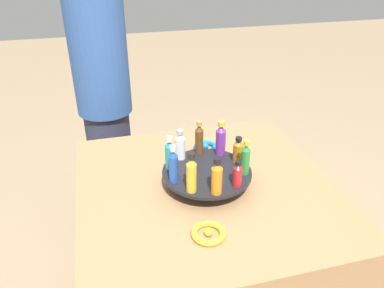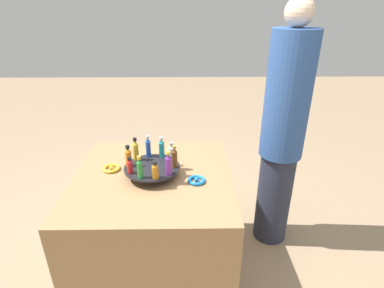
{
  "view_description": "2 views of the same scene",
  "coord_description": "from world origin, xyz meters",
  "px_view_note": "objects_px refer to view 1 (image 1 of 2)",
  "views": [
    {
      "loc": [
        -0.34,
        -1.09,
        1.55
      ],
      "look_at": [
        -0.03,
        0.09,
        0.88
      ],
      "focal_mm": 35.0,
      "sensor_mm": 36.0,
      "label": 1
    },
    {
      "loc": [
        1.53,
        0.21,
        1.68
      ],
      "look_at": [
        -0.09,
        0.24,
        0.91
      ],
      "focal_mm": 28.0,
      "sensor_mm": 36.0,
      "label": 2
    }
  ],
  "objects_px": {
    "display_stand": "(207,175)",
    "bottle_clear": "(180,145)",
    "bottle_purple": "(221,139)",
    "person_figure": "(103,85)",
    "bottle_teal": "(170,154)",
    "ribbon_bow_blue": "(205,147)",
    "bottle_gold": "(191,174)",
    "bottle_blue": "(173,165)",
    "bottle_red": "(238,174)",
    "bottle_orange": "(217,177)",
    "bottle_amber": "(238,151)",
    "bottle_green": "(245,159)",
    "bottle_brown": "(199,138)",
    "ribbon_bow_gold": "(208,233)"
  },
  "relations": [
    {
      "from": "bottle_gold",
      "to": "bottle_teal",
      "type": "distance_m",
      "value": 0.16
    },
    {
      "from": "bottle_teal",
      "to": "display_stand",
      "type": "bearing_deg",
      "value": -21.45
    },
    {
      "from": "bottle_orange",
      "to": "bottle_teal",
      "type": "distance_m",
      "value": 0.22
    },
    {
      "from": "bottle_teal",
      "to": "ribbon_bow_blue",
      "type": "xyz_separation_m",
      "value": [
        0.2,
        0.21,
        -0.11
      ]
    },
    {
      "from": "bottle_purple",
      "to": "bottle_orange",
      "type": "bearing_deg",
      "value": -111.45
    },
    {
      "from": "bottle_teal",
      "to": "bottle_green",
      "type": "bearing_deg",
      "value": -21.45
    },
    {
      "from": "bottle_red",
      "to": "ribbon_bow_blue",
      "type": "xyz_separation_m",
      "value": [
        0.0,
        0.37,
        -0.1
      ]
    },
    {
      "from": "bottle_red",
      "to": "bottle_purple",
      "type": "height_order",
      "value": "bottle_purple"
    },
    {
      "from": "display_stand",
      "to": "bottle_orange",
      "type": "distance_m",
      "value": 0.16
    },
    {
      "from": "bottle_clear",
      "to": "person_figure",
      "type": "bearing_deg",
      "value": 108.57
    },
    {
      "from": "ribbon_bow_blue",
      "to": "person_figure",
      "type": "bearing_deg",
      "value": 123.54
    },
    {
      "from": "bottle_orange",
      "to": "bottle_clear",
      "type": "relative_size",
      "value": 1.1
    },
    {
      "from": "bottle_red",
      "to": "person_figure",
      "type": "bearing_deg",
      "value": 112.14
    },
    {
      "from": "bottle_amber",
      "to": "person_figure",
      "type": "relative_size",
      "value": 0.06
    },
    {
      "from": "bottle_red",
      "to": "bottle_clear",
      "type": "relative_size",
      "value": 0.82
    },
    {
      "from": "display_stand",
      "to": "bottle_clear",
      "type": "bearing_deg",
      "value": 122.55
    },
    {
      "from": "bottle_teal",
      "to": "person_figure",
      "type": "distance_m",
      "value": 0.83
    },
    {
      "from": "display_stand",
      "to": "bottle_teal",
      "type": "distance_m",
      "value": 0.16
    },
    {
      "from": "bottle_green",
      "to": "bottle_brown",
      "type": "relative_size",
      "value": 0.98
    },
    {
      "from": "bottle_teal",
      "to": "person_figure",
      "type": "height_order",
      "value": "person_figure"
    },
    {
      "from": "bottle_orange",
      "to": "bottle_brown",
      "type": "bearing_deg",
      "value": 86.55
    },
    {
      "from": "display_stand",
      "to": "bottle_amber",
      "type": "xyz_separation_m",
      "value": [
        0.13,
        0.03,
        0.07
      ]
    },
    {
      "from": "ribbon_bow_gold",
      "to": "bottle_green",
      "type": "bearing_deg",
      "value": 46.76
    },
    {
      "from": "bottle_gold",
      "to": "ribbon_bow_blue",
      "type": "height_order",
      "value": "bottle_gold"
    },
    {
      "from": "bottle_gold",
      "to": "bottle_orange",
      "type": "bearing_deg",
      "value": -21.45
    },
    {
      "from": "bottle_purple",
      "to": "ribbon_bow_blue",
      "type": "xyz_separation_m",
      "value": [
        -0.01,
        0.16,
        -0.12
      ]
    },
    {
      "from": "bottle_orange",
      "to": "bottle_amber",
      "type": "bearing_deg",
      "value": 50.55
    },
    {
      "from": "bottle_purple",
      "to": "person_figure",
      "type": "bearing_deg",
      "value": 118.47
    },
    {
      "from": "bottle_blue",
      "to": "bottle_teal",
      "type": "height_order",
      "value": "bottle_blue"
    },
    {
      "from": "bottle_gold",
      "to": "person_figure",
      "type": "relative_size",
      "value": 0.08
    },
    {
      "from": "bottle_blue",
      "to": "bottle_purple",
      "type": "xyz_separation_m",
      "value": [
        0.22,
        0.14,
        -0.0
      ]
    },
    {
      "from": "bottle_orange",
      "to": "bottle_purple",
      "type": "height_order",
      "value": "bottle_purple"
    },
    {
      "from": "bottle_gold",
      "to": "person_figure",
      "type": "distance_m",
      "value": 0.99
    },
    {
      "from": "bottle_blue",
      "to": "bottle_purple",
      "type": "relative_size",
      "value": 1.0
    },
    {
      "from": "bottle_amber",
      "to": "ribbon_bow_blue",
      "type": "relative_size",
      "value": 1.0
    },
    {
      "from": "bottle_brown",
      "to": "bottle_gold",
      "type": "bearing_deg",
      "value": -111.45
    },
    {
      "from": "bottle_gold",
      "to": "ribbon_bow_blue",
      "type": "xyz_separation_m",
      "value": [
        0.16,
        0.36,
        -0.12
      ]
    },
    {
      "from": "bottle_clear",
      "to": "display_stand",
      "type": "bearing_deg",
      "value": -57.45
    },
    {
      "from": "bottle_green",
      "to": "bottle_red",
      "type": "bearing_deg",
      "value": -129.45
    },
    {
      "from": "bottle_blue",
      "to": "bottle_green",
      "type": "distance_m",
      "value": 0.26
    },
    {
      "from": "bottle_blue",
      "to": "bottle_purple",
      "type": "bearing_deg",
      "value": 32.55
    },
    {
      "from": "bottle_blue",
      "to": "ribbon_bow_gold",
      "type": "xyz_separation_m",
      "value": [
        0.06,
        -0.23,
        -0.12
      ]
    },
    {
      "from": "bottle_teal",
      "to": "bottle_gold",
      "type": "bearing_deg",
      "value": -75.45
    },
    {
      "from": "bottle_teal",
      "to": "ribbon_bow_blue",
      "type": "height_order",
      "value": "bottle_teal"
    },
    {
      "from": "bottle_gold",
      "to": "ribbon_bow_gold",
      "type": "distance_m",
      "value": 0.2
    },
    {
      "from": "bottle_clear",
      "to": "ribbon_bow_gold",
      "type": "distance_m",
      "value": 0.39
    },
    {
      "from": "display_stand",
      "to": "bottle_green",
      "type": "relative_size",
      "value": 2.45
    },
    {
      "from": "bottle_clear",
      "to": "bottle_brown",
      "type": "bearing_deg",
      "value": 14.55
    },
    {
      "from": "bottle_orange",
      "to": "ribbon_bow_gold",
      "type": "bearing_deg",
      "value": -117.24
    },
    {
      "from": "bottle_gold",
      "to": "bottle_red",
      "type": "xyz_separation_m",
      "value": [
        0.16,
        -0.01,
        -0.02
      ]
    }
  ]
}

